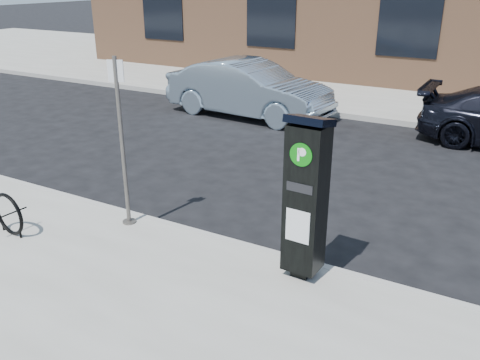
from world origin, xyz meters
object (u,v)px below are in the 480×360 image
Objects in this scene: sign_pole at (122,145)px; bike_rack at (9,214)px; car_silver at (249,89)px; parking_kiosk at (306,197)px.

bike_rack is at bearing -161.23° from sign_pole.
parking_kiosk is at bearing -142.67° from car_silver.
sign_pole is 1.99m from bike_rack.
parking_kiosk is 0.84× the size of sign_pole.
car_silver is at bearing 80.31° from sign_pole.
sign_pole is 0.54× the size of car_silver.
parking_kiosk is at bearing -24.29° from sign_pole.
sign_pole is 3.84× the size of bike_rack.
bike_rack is at bearing -162.59° from parking_kiosk.
car_silver is (-4.72, 7.23, -0.47)m from parking_kiosk.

